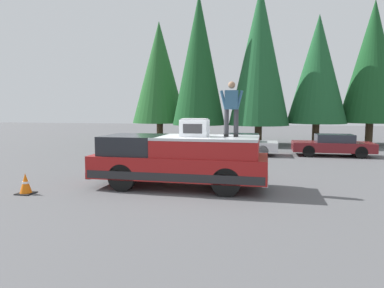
{
  "coord_description": "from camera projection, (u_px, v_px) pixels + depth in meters",
  "views": [
    {
      "loc": [
        -10.39,
        -2.47,
        2.5
      ],
      "look_at": [
        0.66,
        -0.11,
        1.35
      ],
      "focal_mm": 32.22,
      "sensor_mm": 36.0,
      "label": 1
    }
  ],
  "objects": [
    {
      "name": "person_on_truck_bed",
      "position": [
        231.0,
        107.0,
        10.57
      ],
      "size": [
        0.29,
        0.72,
        1.69
      ],
      "color": "#333338",
      "rests_on": "pickup_truck"
    },
    {
      "name": "conifer_right",
      "position": [
        159.0,
        73.0,
        27.16
      ],
      "size": [
        4.27,
        4.27,
        9.31
      ],
      "color": "#4C3826",
      "rests_on": "ground"
    },
    {
      "name": "conifer_center_left",
      "position": [
        260.0,
        56.0,
        23.36
      ],
      "size": [
        4.13,
        4.13,
        10.82
      ],
      "color": "#4C3826",
      "rests_on": "ground"
    },
    {
      "name": "conifer_far_left",
      "position": [
        373.0,
        62.0,
        23.56
      ],
      "size": [
        4.13,
        4.13,
        9.89
      ],
      "color": "#4C3826",
      "rests_on": "ground"
    },
    {
      "name": "traffic_cone",
      "position": [
        26.0,
        184.0,
        10.16
      ],
      "size": [
        0.47,
        0.47,
        0.62
      ],
      "color": "black",
      "rests_on": "ground"
    },
    {
      "name": "conifer_center_right",
      "position": [
        199.0,
        60.0,
        24.21
      ],
      "size": [
        3.72,
        3.72,
        10.52
      ],
      "color": "#4C3826",
      "rests_on": "ground"
    },
    {
      "name": "parked_car_maroon",
      "position": [
        333.0,
        145.0,
        18.36
      ],
      "size": [
        1.64,
        4.1,
        1.16
      ],
      "color": "maroon",
      "rests_on": "ground"
    },
    {
      "name": "ground_plane",
      "position": [
        184.0,
        188.0,
        10.87
      ],
      "size": [
        90.0,
        90.0,
        0.0
      ],
      "primitive_type": "plane",
      "color": "#565659"
    },
    {
      "name": "pickup_truck",
      "position": [
        180.0,
        160.0,
        10.98
      ],
      "size": [
        2.01,
        5.54,
        1.65
      ],
      "color": "maroon",
      "rests_on": "ground"
    },
    {
      "name": "parked_car_silver",
      "position": [
        240.0,
        144.0,
        18.83
      ],
      "size": [
        1.64,
        4.1,
        1.16
      ],
      "color": "silver",
      "rests_on": "ground"
    },
    {
      "name": "conifer_left",
      "position": [
        318.0,
        69.0,
        23.67
      ],
      "size": [
        4.04,
        4.04,
        8.93
      ],
      "color": "#4C3826",
      "rests_on": "ground"
    },
    {
      "name": "compressor_unit",
      "position": [
        195.0,
        128.0,
        10.67
      ],
      "size": [
        0.65,
        0.84,
        0.56
      ],
      "color": "silver",
      "rests_on": "pickup_truck"
    }
  ]
}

